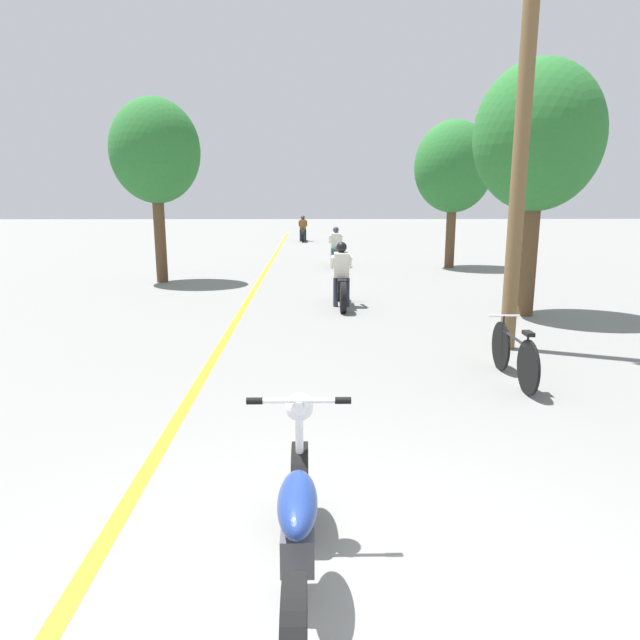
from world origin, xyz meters
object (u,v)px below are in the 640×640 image
motorcycle_foreground (298,529)px  roadside_tree_right_near (538,138)px  motorcycle_rider_lead (341,282)px  roadside_tree_right_far (454,168)px  bicycle_parked (514,354)px  roadside_tree_left (155,152)px  utility_pole (524,112)px  motorcycle_rider_mid (336,252)px  motorcycle_rider_far (303,232)px

motorcycle_foreground → roadside_tree_right_near: bearing=61.7°
motorcycle_rider_lead → roadside_tree_right_far: bearing=59.6°
roadside_tree_right_far → bicycle_parked: size_ratio=2.83×
roadside_tree_right_near → roadside_tree_left: bearing=151.0°
motorcycle_foreground → utility_pole: bearing=60.6°
roadside_tree_left → motorcycle_rider_mid: (5.19, 3.54, -3.11)m
motorcycle_rider_far → motorcycle_rider_lead: bearing=-86.7°
utility_pole → motorcycle_rider_far: 23.22m
motorcycle_rider_mid → motorcycle_rider_far: (-1.30, 11.66, 0.01)m
motorcycle_rider_mid → bicycle_parked: size_ratio=1.18×
motorcycle_rider_mid → bicycle_parked: (1.82, -12.75, -0.15)m
motorcycle_rider_lead → motorcycle_rider_far: bearing=93.3°
roadside_tree_left → bicycle_parked: size_ratio=2.92×
motorcycle_rider_lead → motorcycle_rider_far: (-1.10, 19.01, -0.01)m
utility_pole → motorcycle_foreground: utility_pole is taller
motorcycle_rider_lead → motorcycle_rider_far: 19.04m
roadside_tree_left → motorcycle_rider_lead: 7.00m
motorcycle_rider_mid → motorcycle_rider_lead: bearing=-91.5°
roadside_tree_right_near → motorcycle_rider_far: size_ratio=2.36×
motorcycle_rider_lead → motorcycle_rider_mid: size_ratio=1.05×
roadside_tree_right_near → motorcycle_rider_lead: roadside_tree_right_near is taller
roadside_tree_right_near → roadside_tree_right_far: size_ratio=1.02×
utility_pole → bicycle_parked: size_ratio=4.10×
roadside_tree_right_far → motorcycle_foreground: size_ratio=2.24×
roadside_tree_right_far → roadside_tree_left: bearing=-160.3°
utility_pole → motorcycle_rider_far: size_ratio=3.35×
motorcycle_rider_lead → motorcycle_rider_far: size_ratio=1.02×
roadside_tree_left → motorcycle_foreground: size_ratio=2.32×
motorcycle_rider_far → bicycle_parked: size_ratio=1.22×
roadside_tree_right_far → bicycle_parked: 13.01m
roadside_tree_right_far → bicycle_parked: bearing=-99.7°
roadside_tree_right_far → motorcycle_rider_lead: bearing=-120.4°
roadside_tree_left → motorcycle_foreground: bearing=-72.5°
motorcycle_foreground → motorcycle_rider_lead: size_ratio=1.01×
motorcycle_foreground → motorcycle_rider_mid: 16.94m
motorcycle_rider_lead → bicycle_parked: bearing=-69.5°
utility_pole → roadside_tree_right_far: bearing=81.4°
utility_pole → roadside_tree_left: (-7.52, 7.52, -0.05)m
roadside_tree_left → roadside_tree_right_near: bearing=-29.0°
utility_pole → motorcycle_rider_mid: bearing=101.9°
motorcycle_rider_mid → bicycle_parked: motorcycle_rider_mid is taller
roadside_tree_left → motorcycle_rider_mid: 7.01m
motorcycle_foreground → roadside_tree_right_far: bearing=73.5°
motorcycle_rider_lead → roadside_tree_left: bearing=142.7°
roadside_tree_right_far → utility_pole: bearing=-98.6°
roadside_tree_right_far → motorcycle_rider_far: size_ratio=2.31×
roadside_tree_right_far → motorcycle_rider_lead: (-4.15, -7.08, -2.84)m
roadside_tree_left → motorcycle_foreground: (4.22, -13.37, -3.18)m
utility_pole → roadside_tree_left: utility_pole is taller
motorcycle_foreground → roadside_tree_left: bearing=107.5°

